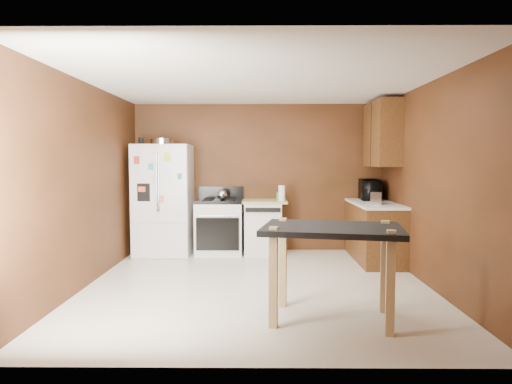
{
  "coord_description": "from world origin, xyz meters",
  "views": [
    {
      "loc": [
        0.03,
        -5.55,
        1.55
      ],
      "look_at": [
        -0.02,
        0.85,
        1.1
      ],
      "focal_mm": 32.0,
      "sensor_mm": 36.0,
      "label": 1
    }
  ],
  "objects_px": {
    "kettle": "(222,195)",
    "toaster": "(376,198)",
    "dishwasher": "(263,226)",
    "roasting_pan": "(162,142)",
    "pen_cup": "(141,141)",
    "paper_towel": "(282,193)",
    "gas_range": "(219,226)",
    "green_canister": "(280,196)",
    "microwave": "(370,190)",
    "refrigerator": "(163,200)",
    "island": "(332,240)"
  },
  "relations": [
    {
      "from": "green_canister",
      "to": "island",
      "type": "xyz_separation_m",
      "value": [
        0.37,
        -3.22,
        -0.17
      ]
    },
    {
      "from": "paper_towel",
      "to": "microwave",
      "type": "distance_m",
      "value": 1.46
    },
    {
      "from": "kettle",
      "to": "toaster",
      "type": "height_order",
      "value": "toaster"
    },
    {
      "from": "kettle",
      "to": "microwave",
      "type": "height_order",
      "value": "microwave"
    },
    {
      "from": "pen_cup",
      "to": "microwave",
      "type": "xyz_separation_m",
      "value": [
        3.72,
        0.1,
        -0.81
      ]
    },
    {
      "from": "refrigerator",
      "to": "dishwasher",
      "type": "bearing_deg",
      "value": 2.99
    },
    {
      "from": "pen_cup",
      "to": "island",
      "type": "bearing_deg",
      "value": -49.0
    },
    {
      "from": "roasting_pan",
      "to": "gas_range",
      "type": "height_order",
      "value": "roasting_pan"
    },
    {
      "from": "paper_towel",
      "to": "toaster",
      "type": "distance_m",
      "value": 1.5
    },
    {
      "from": "kettle",
      "to": "green_canister",
      "type": "bearing_deg",
      "value": 11.24
    },
    {
      "from": "island",
      "to": "microwave",
      "type": "bearing_deg",
      "value": 70.35
    },
    {
      "from": "kettle",
      "to": "green_canister",
      "type": "height_order",
      "value": "kettle"
    },
    {
      "from": "toaster",
      "to": "refrigerator",
      "type": "relative_size",
      "value": 0.14
    },
    {
      "from": "roasting_pan",
      "to": "dishwasher",
      "type": "relative_size",
      "value": 0.44
    },
    {
      "from": "toaster",
      "to": "pen_cup",
      "type": "bearing_deg",
      "value": -173.48
    },
    {
      "from": "paper_towel",
      "to": "gas_range",
      "type": "height_order",
      "value": "paper_towel"
    },
    {
      "from": "microwave",
      "to": "dishwasher",
      "type": "relative_size",
      "value": 0.62
    },
    {
      "from": "refrigerator",
      "to": "roasting_pan",
      "type": "bearing_deg",
      "value": -159.34
    },
    {
      "from": "pen_cup",
      "to": "dishwasher",
      "type": "xyz_separation_m",
      "value": [
        1.97,
        0.14,
        -1.41
      ]
    },
    {
      "from": "pen_cup",
      "to": "island",
      "type": "height_order",
      "value": "pen_cup"
    },
    {
      "from": "toaster",
      "to": "dishwasher",
      "type": "distance_m",
      "value": 1.92
    },
    {
      "from": "pen_cup",
      "to": "island",
      "type": "relative_size",
      "value": 0.08
    },
    {
      "from": "roasting_pan",
      "to": "paper_towel",
      "type": "relative_size",
      "value": 1.55
    },
    {
      "from": "paper_towel",
      "to": "gas_range",
      "type": "xyz_separation_m",
      "value": [
        -1.02,
        0.13,
        -0.55
      ]
    },
    {
      "from": "gas_range",
      "to": "kettle",
      "type": "bearing_deg",
      "value": -59.37
    },
    {
      "from": "gas_range",
      "to": "dishwasher",
      "type": "bearing_deg",
      "value": 1.94
    },
    {
      "from": "roasting_pan",
      "to": "refrigerator",
      "type": "bearing_deg",
      "value": 20.66
    },
    {
      "from": "roasting_pan",
      "to": "pen_cup",
      "type": "relative_size",
      "value": 3.31
    },
    {
      "from": "green_canister",
      "to": "gas_range",
      "type": "height_order",
      "value": "gas_range"
    },
    {
      "from": "toaster",
      "to": "refrigerator",
      "type": "height_order",
      "value": "refrigerator"
    },
    {
      "from": "roasting_pan",
      "to": "pen_cup",
      "type": "bearing_deg",
      "value": -170.21
    },
    {
      "from": "toaster",
      "to": "dishwasher",
      "type": "relative_size",
      "value": 0.28
    },
    {
      "from": "pen_cup",
      "to": "microwave",
      "type": "relative_size",
      "value": 0.21
    },
    {
      "from": "toaster",
      "to": "gas_range",
      "type": "height_order",
      "value": "gas_range"
    },
    {
      "from": "roasting_pan",
      "to": "toaster",
      "type": "height_order",
      "value": "roasting_pan"
    },
    {
      "from": "kettle",
      "to": "dishwasher",
      "type": "distance_m",
      "value": 0.86
    },
    {
      "from": "dishwasher",
      "to": "island",
      "type": "relative_size",
      "value": 0.61
    },
    {
      "from": "paper_towel",
      "to": "island",
      "type": "relative_size",
      "value": 0.17
    },
    {
      "from": "refrigerator",
      "to": "dishwasher",
      "type": "height_order",
      "value": "refrigerator"
    },
    {
      "from": "microwave",
      "to": "gas_range",
      "type": "relative_size",
      "value": 0.5
    },
    {
      "from": "toaster",
      "to": "microwave",
      "type": "height_order",
      "value": "microwave"
    },
    {
      "from": "paper_towel",
      "to": "gas_range",
      "type": "relative_size",
      "value": 0.23
    },
    {
      "from": "kettle",
      "to": "island",
      "type": "relative_size",
      "value": 0.12
    },
    {
      "from": "roasting_pan",
      "to": "pen_cup",
      "type": "xyz_separation_m",
      "value": [
        -0.33,
        -0.06,
        0.01
      ]
    },
    {
      "from": "roasting_pan",
      "to": "microwave",
      "type": "relative_size",
      "value": 0.71
    },
    {
      "from": "microwave",
      "to": "island",
      "type": "distance_m",
      "value": 3.31
    },
    {
      "from": "pen_cup",
      "to": "island",
      "type": "xyz_separation_m",
      "value": [
        2.61,
        -3.0,
        -1.08
      ]
    },
    {
      "from": "kettle",
      "to": "dishwasher",
      "type": "xyz_separation_m",
      "value": [
        0.67,
        0.11,
        -0.53
      ]
    },
    {
      "from": "green_canister",
      "to": "microwave",
      "type": "distance_m",
      "value": 1.49
    },
    {
      "from": "green_canister",
      "to": "microwave",
      "type": "xyz_separation_m",
      "value": [
        1.48,
        -0.12,
        0.1
      ]
    }
  ]
}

